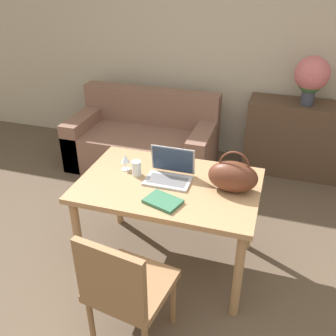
{
  "coord_description": "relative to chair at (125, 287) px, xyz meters",
  "views": [
    {
      "loc": [
        0.55,
        -1.47,
        2.13
      ],
      "look_at": [
        -0.12,
        0.67,
        0.85
      ],
      "focal_mm": 40.0,
      "sensor_mm": 36.0,
      "label": 1
    }
  ],
  "objects": [
    {
      "name": "wine_glass",
      "position": [
        -0.34,
        0.86,
        0.32
      ],
      "size": [
        0.07,
        0.07,
        0.12
      ],
      "color": "silver",
      "rests_on": "dining_table"
    },
    {
      "name": "laptop",
      "position": [
        0.01,
        0.84,
        0.3
      ],
      "size": [
        0.32,
        0.24,
        0.22
      ],
      "color": "#ADADB2",
      "rests_on": "dining_table"
    },
    {
      "name": "couch",
      "position": [
        -0.72,
        2.21,
        -0.21
      ],
      "size": [
        1.59,
        0.83,
        0.82
      ],
      "color": "#7F5B4C",
      "rests_on": "ground_plane"
    },
    {
      "name": "drinking_glass",
      "position": [
        -0.23,
        0.81,
        0.29
      ],
      "size": [
        0.07,
        0.07,
        0.11
      ],
      "color": "silver",
      "rests_on": "dining_table"
    },
    {
      "name": "ground_plane",
      "position": [
        0.13,
        0.1,
        -0.49
      ],
      "size": [
        14.0,
        14.0,
        0.0
      ],
      "primitive_type": "plane",
      "color": "brown"
    },
    {
      "name": "flower_vase",
      "position": [
        0.95,
        2.51,
        0.6
      ],
      "size": [
        0.34,
        0.34,
        0.48
      ],
      "color": "#333847",
      "rests_on": "sideboard"
    },
    {
      "name": "dining_table",
      "position": [
        0.02,
        0.77,
        0.15
      ],
      "size": [
        1.27,
        0.82,
        0.73
      ],
      "color": "#A87F56",
      "rests_on": "ground_plane"
    },
    {
      "name": "handbag",
      "position": [
        0.46,
        0.81,
        0.35
      ],
      "size": [
        0.33,
        0.19,
        0.3
      ],
      "color": "#592D1E",
      "rests_on": "dining_table"
    },
    {
      "name": "sideboard",
      "position": [
        0.97,
        2.55,
        -0.09
      ],
      "size": [
        1.18,
        0.4,
        0.81
      ],
      "color": "#4C3828",
      "rests_on": "ground_plane"
    },
    {
      "name": "wall_back",
      "position": [
        0.13,
        2.82,
        0.86
      ],
      "size": [
        10.0,
        0.06,
        2.7
      ],
      "color": "#BCB29E",
      "rests_on": "ground_plane"
    },
    {
      "name": "book",
      "position": [
        0.06,
        0.53,
        0.25
      ],
      "size": [
        0.27,
        0.22,
        0.02
      ],
      "rotation": [
        0.0,
        0.0,
        -0.32
      ],
      "color": "#336B4C",
      "rests_on": "dining_table"
    },
    {
      "name": "chair",
      "position": [
        0.0,
        0.0,
        0.0
      ],
      "size": [
        0.5,
        0.5,
        0.87
      ],
      "rotation": [
        0.0,
        0.0,
        -0.15
      ],
      "color": "olive",
      "rests_on": "ground_plane"
    }
  ]
}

